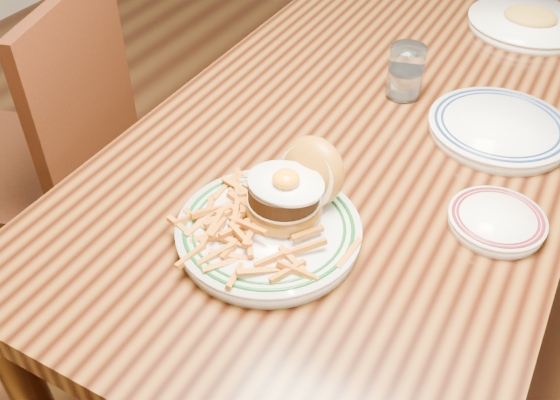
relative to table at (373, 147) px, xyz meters
The scene contains 8 objects.
floor 0.66m from the table, ahead, with size 6.00×6.00×0.00m, color black.
table is the anchor object (origin of this frame).
chair_left 0.82m from the table, 163.05° to the right, with size 0.55×0.55×0.95m.
main_plate 0.44m from the table, 91.36° to the right, with size 0.30×0.32×0.15m.
side_plate 0.40m from the table, 36.67° to the right, with size 0.16×0.16×0.02m.
rear_plate 0.27m from the table, 10.19° to the left, with size 0.28×0.28×0.03m.
water_glass 0.17m from the table, 77.06° to the left, with size 0.08×0.08×0.12m.
far_plate 0.60m from the table, 70.83° to the left, with size 0.31×0.31×0.06m.
Camera 1 is at (0.36, -1.08, 1.48)m, focal length 40.00 mm.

